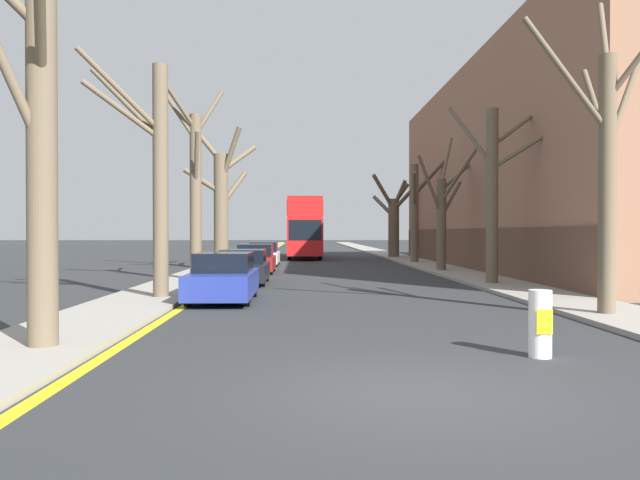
% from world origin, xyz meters
% --- Properties ---
extents(ground_plane, '(300.00, 300.00, 0.00)m').
position_xyz_m(ground_plane, '(0.00, 0.00, 0.00)').
color(ground_plane, '#2B2D30').
extents(sidewalk_left, '(2.48, 120.00, 0.12)m').
position_xyz_m(sidewalk_left, '(-6.11, 50.00, 0.06)').
color(sidewalk_left, gray).
rests_on(sidewalk_left, ground).
extents(sidewalk_right, '(2.48, 120.00, 0.12)m').
position_xyz_m(sidewalk_right, '(6.11, 50.00, 0.06)').
color(sidewalk_right, gray).
rests_on(sidewalk_right, ground).
extents(building_facade_right, '(10.08, 33.42, 11.13)m').
position_xyz_m(building_facade_right, '(12.34, 26.54, 5.55)').
color(building_facade_right, '#93664C').
rests_on(building_facade_right, ground).
extents(kerb_line_stripe, '(0.24, 120.00, 0.01)m').
position_xyz_m(kerb_line_stripe, '(-4.69, 50.00, 0.00)').
color(kerb_line_stripe, yellow).
rests_on(kerb_line_stripe, ground).
extents(street_tree_left_0, '(1.94, 1.58, 6.87)m').
position_xyz_m(street_tree_left_0, '(-5.88, 2.78, 3.39)').
color(street_tree_left_0, brown).
rests_on(street_tree_left_0, ground).
extents(street_tree_left_1, '(2.46, 1.75, 7.24)m').
position_xyz_m(street_tree_left_1, '(-5.80, 10.83, 3.83)').
color(street_tree_left_1, brown).
rests_on(street_tree_left_1, ground).
extents(street_tree_left_2, '(2.65, 2.29, 8.32)m').
position_xyz_m(street_tree_left_2, '(-5.83, 17.72, 3.90)').
color(street_tree_left_2, brown).
rests_on(street_tree_left_2, ground).
extents(street_tree_left_3, '(4.27, 2.92, 8.74)m').
position_xyz_m(street_tree_left_3, '(-5.85, 26.15, 3.75)').
color(street_tree_left_3, brown).
rests_on(street_tree_left_3, ground).
extents(street_tree_right_0, '(3.53, 2.63, 7.88)m').
position_xyz_m(street_tree_right_0, '(5.77, 6.76, 3.68)').
color(street_tree_right_0, brown).
rests_on(street_tree_right_0, ground).
extents(street_tree_right_1, '(4.31, 2.92, 7.03)m').
position_xyz_m(street_tree_right_1, '(5.85, 15.62, 3.71)').
color(street_tree_right_1, brown).
rests_on(street_tree_right_1, ground).
extents(street_tree_right_2, '(3.46, 4.59, 7.18)m').
position_xyz_m(street_tree_right_2, '(5.72, 23.66, 3.06)').
color(street_tree_right_2, brown).
rests_on(street_tree_right_2, ground).
extents(street_tree_right_3, '(2.41, 2.28, 6.67)m').
position_xyz_m(street_tree_right_3, '(5.84, 31.86, 3.50)').
color(street_tree_right_3, brown).
rests_on(street_tree_right_3, ground).
extents(street_tree_right_4, '(3.44, 4.52, 6.50)m').
position_xyz_m(street_tree_right_4, '(5.72, 40.70, 2.96)').
color(street_tree_right_4, brown).
rests_on(street_tree_right_4, ground).
extents(double_decker_bus, '(2.57, 11.27, 4.56)m').
position_xyz_m(double_decker_bus, '(-1.24, 40.98, 2.58)').
color(double_decker_bus, red).
rests_on(double_decker_bus, ground).
extents(parked_car_0, '(1.80, 4.19, 1.43)m').
position_xyz_m(parked_car_0, '(-3.77, 10.65, 0.68)').
color(parked_car_0, navy).
rests_on(parked_car_0, ground).
extents(parked_car_1, '(1.90, 4.23, 1.34)m').
position_xyz_m(parked_car_1, '(-3.77, 16.81, 0.64)').
color(parked_car_1, black).
rests_on(parked_car_1, ground).
extents(parked_car_2, '(1.87, 4.34, 1.44)m').
position_xyz_m(parked_car_2, '(-3.77, 23.35, 0.68)').
color(parked_car_2, maroon).
rests_on(parked_car_2, ground).
extents(parked_car_3, '(1.80, 4.55, 1.43)m').
position_xyz_m(parked_car_3, '(-3.77, 30.03, 0.67)').
color(parked_car_3, silver).
rests_on(parked_car_3, ground).
extents(traffic_bollard, '(0.37, 0.38, 1.10)m').
position_xyz_m(traffic_bollard, '(2.42, 2.20, 0.55)').
color(traffic_bollard, white).
rests_on(traffic_bollard, ground).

